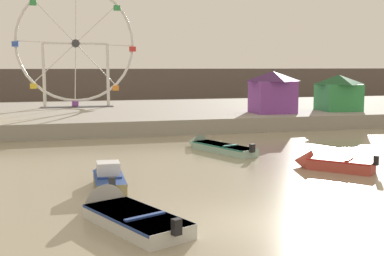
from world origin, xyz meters
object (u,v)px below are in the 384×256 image
at_px(carnival_booth_purple_stall, 273,91).
at_px(ferris_wheel_white_frame, 76,46).
at_px(motorboat_seafoam, 213,146).
at_px(motorboat_pale_grey, 119,212).
at_px(motorboat_faded_red, 329,163).
at_px(motorboat_olive_wood, 108,178).
at_px(carnival_booth_green_kiosk, 338,92).

bearing_deg(carnival_booth_purple_stall, ferris_wheel_white_frame, 146.56).
bearing_deg(motorboat_seafoam, motorboat_pale_grey, 128.07).
distance_m(motorboat_faded_red, motorboat_pale_grey, 11.58).
bearing_deg(motorboat_seafoam, motorboat_olive_wood, 115.39).
bearing_deg(motorboat_faded_red, carnival_booth_green_kiosk, -75.29).
distance_m(carnival_booth_purple_stall, carnival_booth_green_kiosk, 6.24).
xyz_separation_m(motorboat_pale_grey, carnival_booth_purple_stall, (14.74, 21.49, 2.54)).
xyz_separation_m(motorboat_pale_grey, carnival_booth_green_kiosk, (20.96, 22.08, 2.38)).
xyz_separation_m(motorboat_faded_red, motorboat_seafoam, (-3.57, 6.59, -0.06)).
relative_size(motorboat_olive_wood, ferris_wheel_white_frame, 0.37).
bearing_deg(motorboat_seafoam, carnival_booth_green_kiosk, -76.08).
distance_m(motorboat_pale_grey, ferris_wheel_white_frame, 31.78).
bearing_deg(motorboat_olive_wood, motorboat_seafoam, -40.73).
bearing_deg(motorboat_pale_grey, ferris_wheel_white_frame, -23.44).
height_order(motorboat_seafoam, carnival_booth_purple_stall, carnival_booth_purple_stall).
bearing_deg(carnival_booth_purple_stall, motorboat_faded_red, -105.37).
relative_size(motorboat_pale_grey, motorboat_seafoam, 0.92).
distance_m(motorboat_olive_wood, carnival_booth_green_kiosk, 27.33).
relative_size(motorboat_seafoam, ferris_wheel_white_frame, 0.51).
height_order(motorboat_seafoam, carnival_booth_green_kiosk, carnival_booth_green_kiosk).
xyz_separation_m(motorboat_seafoam, carnival_booth_purple_stall, (7.97, 9.70, 2.55)).
bearing_deg(carnival_booth_green_kiosk, carnival_booth_purple_stall, -169.31).
distance_m(motorboat_faded_red, carnival_booth_purple_stall, 17.06).
distance_m(motorboat_pale_grey, carnival_booth_green_kiosk, 30.54).
xyz_separation_m(motorboat_pale_grey, motorboat_seafoam, (6.77, 11.79, -0.01)).
bearing_deg(carnival_booth_green_kiosk, motorboat_olive_wood, -134.65).
bearing_deg(motorboat_faded_red, ferris_wheel_white_frame, -21.36).
bearing_deg(motorboat_olive_wood, carnival_booth_purple_stall, -38.96).
height_order(carnival_booth_purple_stall, carnival_booth_green_kiosk, carnival_booth_purple_stall).
bearing_deg(ferris_wheel_white_frame, carnival_booth_green_kiosk, -23.37).
height_order(motorboat_seafoam, ferris_wheel_white_frame, ferris_wheel_white_frame).
distance_m(motorboat_pale_grey, motorboat_seafoam, 13.60).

